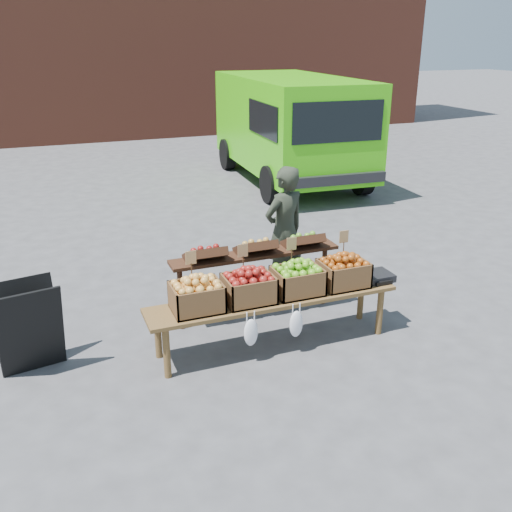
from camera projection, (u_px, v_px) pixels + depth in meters
name	position (u px, v px, depth m)	size (l,w,h in m)	color
ground	(216.00, 341.00, 6.25)	(80.00, 80.00, 0.00)	#4B4B4D
delivery_van	(290.00, 130.00, 12.66)	(2.34, 5.11, 2.29)	#3FCD0D
vendor	(284.00, 231.00, 7.17)	(0.60, 0.40, 1.66)	#262B20
chalkboard_sign	(29.00, 327.00, 5.57)	(0.61, 0.34, 0.93)	black
back_table	(256.00, 275.00, 6.64)	(2.10, 0.44, 1.04)	#361D10
display_bench	(273.00, 321.00, 6.07)	(2.70, 0.56, 0.57)	brown
crate_golden_apples	(197.00, 297.00, 5.64)	(0.50, 0.40, 0.28)	gold
crate_russet_pears	(249.00, 289.00, 5.82)	(0.50, 0.40, 0.28)	maroon
crate_red_apples	(297.00, 281.00, 6.01)	(0.50, 0.40, 0.28)	#4D9714
crate_green_apples	(343.00, 274.00, 6.20)	(0.50, 0.40, 0.28)	#A45515
weighing_scale	(376.00, 276.00, 6.38)	(0.34, 0.30, 0.08)	black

